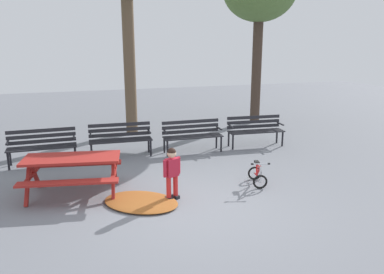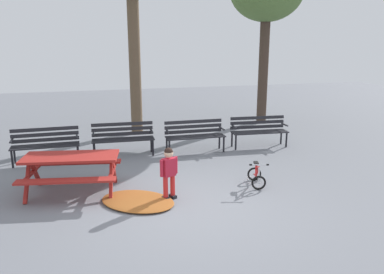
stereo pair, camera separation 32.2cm
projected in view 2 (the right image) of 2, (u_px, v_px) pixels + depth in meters
ground at (190, 208)px, 6.80m from camera, size 36.00×36.00×0.00m
picnic_table at (71, 164)px, 7.38m from camera, size 2.01×1.64×0.79m
park_bench_far_left at (45, 142)px, 9.31m from camera, size 1.60×0.47×0.85m
park_bench_left at (123, 136)px, 9.91m from camera, size 1.62×0.53×0.85m
park_bench_right at (195, 133)px, 10.21m from camera, size 1.61×0.48×0.85m
park_bench_far_right at (259, 129)px, 10.74m from camera, size 1.63×0.58×0.85m
child_standing at (169, 169)px, 7.07m from camera, size 0.36×0.24×1.02m
kids_bicycle at (256, 176)px, 7.86m from camera, size 0.48×0.62×0.54m
leaf_pile at (138, 201)px, 7.03m from camera, size 1.75×1.68×0.07m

